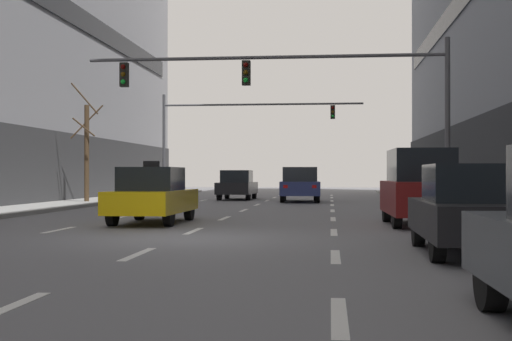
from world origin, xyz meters
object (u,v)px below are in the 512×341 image
Objects in this scene: car_driving_0 at (300,185)px; pedestrian_1 at (435,182)px; car_driving_2 at (237,185)px; car_parked_2 at (420,187)px; traffic_signal_1 at (229,124)px; car_parked_1 at (472,210)px; traffic_signal_0 at (308,86)px; taxi_driving_1 at (153,196)px; street_tree_0 at (87,149)px.

car_driving_0 is 7.51m from pedestrian_1.
car_driving_2 is 11.95m from pedestrian_1.
traffic_signal_1 is at bearing 109.78° from car_parked_2.
car_parked_2 is 0.34× the size of traffic_signal_1.
car_parked_1 is 0.33× the size of traffic_signal_1.
traffic_signal_0 reaches higher than pedestrian_1.
car_parked_2 is at bearing -70.22° from traffic_signal_1.
traffic_signal_1 is (-1.35, 24.33, 3.79)m from taxi_driving_1.
car_driving_2 is at bearing -77.01° from traffic_signal_1.
car_driving_2 is at bearing 111.67° from car_parked_2.
street_tree_0 reaches higher than car_driving_0.
street_tree_0 is (-6.11, -6.77, 1.76)m from car_driving_2.
traffic_signal_0 is at bearing -73.27° from car_driving_2.
car_driving_2 is at bearing 143.43° from pedestrian_1.
car_parked_2 is at bearing -0.37° from taxi_driving_1.
traffic_signal_1 reaches higher than car_driving_2.
traffic_signal_1 is 13.36m from street_tree_0.
pedestrian_1 is (10.87, -12.63, -3.52)m from traffic_signal_1.
car_parked_2 is at bearing -68.33° from car_driving_2.
car_driving_0 is at bearing -36.95° from car_driving_2.
car_parked_1 is 0.97× the size of car_parked_2.
car_driving_0 is 0.38× the size of traffic_signal_0.
car_parked_1 is (7.50, -25.86, -0.02)m from car_driving_2.
pedestrian_1 is at bearing -36.57° from car_driving_2.
taxi_driving_1 is at bearing 136.45° from car_parked_1.
traffic_signal_0 is at bearing 125.31° from car_parked_2.
car_parked_1 is at bearing -90.00° from car_parked_2.
taxi_driving_1 reaches higher than car_driving_2.
car_parked_1 is at bearing -74.39° from traffic_signal_1.
car_parked_1 is 0.77× the size of street_tree_0.
car_driving_2 is 1.03× the size of car_parked_1.
traffic_signal_0 is 2.29× the size of street_tree_0.
street_tree_0 is (-9.66, -4.10, 1.69)m from car_driving_0.
car_parked_1 is at bearing -54.52° from street_tree_0.
car_parked_1 is at bearing -96.39° from pedestrian_1.
traffic_signal_1 is at bearing 93.18° from taxi_driving_1.
traffic_signal_1 reaches higher than street_tree_0.
pedestrian_1 is at bearing 79.86° from car_parked_2.
taxi_driving_1 is 0.99× the size of car_driving_2.
taxi_driving_1 is 0.34× the size of traffic_signal_1.
traffic_signal_1 is (-8.77, 31.38, 3.80)m from car_parked_1.
traffic_signal_1 is 7.98× the size of pedestrian_1.
taxi_driving_1 is 24.66m from traffic_signal_1.
traffic_signal_1 is (-4.82, 8.18, 3.71)m from car_driving_0.
car_driving_2 reaches higher than car_parked_1.
car_driving_2 is 0.35× the size of traffic_signal_0.
car_parked_2 is 0.80× the size of street_tree_0.
car_parked_2 reaches higher than car_parked_1.
street_tree_0 reaches higher than pedestrian_1.
traffic_signal_1 is (-5.60, 19.90, 0.21)m from traffic_signal_0.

